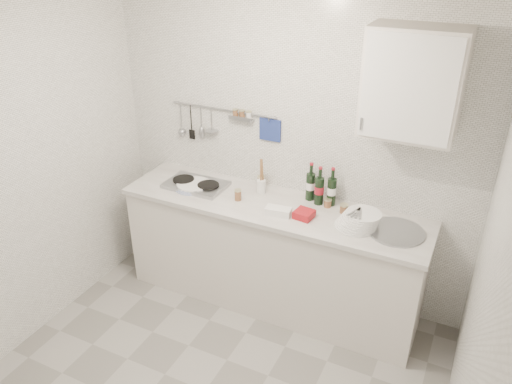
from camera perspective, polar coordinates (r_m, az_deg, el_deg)
ceiling at (r=2.44m, az=-8.79°, el=20.36°), size 3.00×3.00×0.00m
back_wall at (r=3.98m, az=3.78°, el=4.66°), size 3.00×0.02×2.50m
wall_left at (r=3.82m, az=-26.40°, el=0.66°), size 0.02×2.80×2.50m
wall_right at (r=2.53m, az=23.85°, el=-12.79°), size 0.02×2.80×2.50m
counter at (r=4.13m, az=1.92°, el=-7.32°), size 2.44×0.64×0.96m
wall_rail at (r=4.13m, az=-4.06°, el=8.15°), size 0.98×0.09×0.34m
wall_cabinet at (r=3.37m, az=17.52°, el=11.79°), size 0.60×0.38×0.70m
plate_stack_hob at (r=4.14m, az=-7.24°, el=0.74°), size 0.30×0.29×0.04m
plate_stack_sink at (r=3.63m, az=11.71°, el=-3.17°), size 0.32×0.31×0.12m
wine_bottles at (r=3.86m, az=7.39°, el=0.84°), size 0.25×0.11×0.31m
butter_dish at (r=3.72m, az=2.56°, el=-2.22°), size 0.20×0.12×0.06m
strawberry_punnet at (r=3.70m, az=5.51°, el=-2.55°), size 0.15×0.15×0.06m
utensil_crock at (r=4.01m, az=0.61°, el=0.84°), size 0.07×0.07×0.30m
jar_a at (r=4.13m, az=0.58°, el=1.26°), size 0.06×0.06×0.09m
jar_b at (r=3.86m, az=8.19°, el=-1.23°), size 0.06×0.06×0.07m
jar_c at (r=3.80m, az=10.02°, el=-1.87°), size 0.07×0.07×0.07m
jar_d at (r=3.91m, az=-2.08°, el=-0.32°), size 0.06×0.06×0.09m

